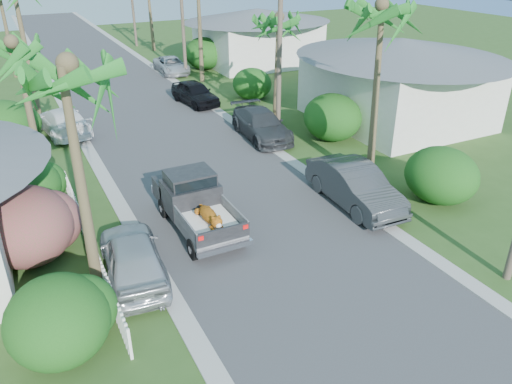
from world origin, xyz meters
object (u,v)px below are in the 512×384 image
palm_r_b (278,18)px  parked_car_rm (261,125)px  parked_car_rd (172,66)px  house_right_near (397,84)px  parked_car_rf (195,93)px  parked_car_lf (63,122)px  parked_car_ln (133,257)px  palm_l_a (60,67)px  house_right_far (257,39)px  palm_r_a (385,6)px  palm_l_b (15,43)px  parked_car_rn (355,186)px  utility_pole_b (280,51)px  utility_pole_c (182,17)px  pickup_truck (194,200)px

palm_r_b → parked_car_rm: bearing=-135.5°
parked_car_rd → house_right_near: size_ratio=0.51×
parked_car_rf → parked_car_lf: bearing=-173.0°
parked_car_ln → palm_l_a: bearing=26.3°
parked_car_lf → palm_l_a: size_ratio=0.62×
parked_car_rm → parked_car_rd: bearing=93.2°
house_right_near → house_right_far: size_ratio=1.00×
parked_car_rm → palm_r_a: bearing=-71.2°
parked_car_rd → palm_l_b: bearing=-121.8°
parked_car_ln → palm_r_b: size_ratio=0.62×
parked_car_rn → parked_car_rd: parked_car_rn is taller
utility_pole_b → palm_l_b: bearing=-175.4°
palm_r_b → parked_car_rn: bearing=-102.2°
house_right_far → parked_car_lf: bearing=-147.3°
palm_r_a → house_right_far: size_ratio=0.97×
palm_r_b → house_right_near: (6.40, -3.00, -3.73)m
palm_r_b → utility_pole_c: 13.11m
parked_car_ln → parked_car_lf: size_ratio=0.88×
palm_r_a → house_right_near: 10.39m
parked_car_lf → parked_car_rn: bearing=115.8°
parked_car_rd → house_right_far: (8.00, 0.29, 1.48)m
parked_car_rn → parked_car_lf: parked_car_rn is taller
palm_l_b → house_right_near: palm_l_b is taller
palm_r_b → parked_car_ln: bearing=-135.1°
parked_car_rm → utility_pole_b: utility_pole_b is taller
parked_car_rd → parked_car_ln: parked_car_ln is taller
pickup_truck → parked_car_rn: 6.52m
parked_car_lf → house_right_near: (18.00, -6.45, 1.48)m
pickup_truck → palm_l_b: size_ratio=0.69×
parked_car_rd → palm_r_b: (1.60, -14.71, 5.31)m
house_right_near → house_right_far: bearing=90.0°
palm_r_a → utility_pole_b: size_ratio=0.97×
parked_car_rm → parked_car_rd: 16.73m
palm_r_a → palm_l_b: bearing=155.4°
pickup_truck → parked_car_rf: pickup_truck is taller
pickup_truck → house_right_near: 16.34m
parked_car_ln → palm_r_b: bearing=-129.0°
pickup_truck → parked_car_rd: 24.95m
parked_car_rm → utility_pole_b: 4.00m
parked_car_rn → utility_pole_c: bearing=89.4°
parked_car_rn → palm_r_b: bearing=80.4°
palm_l_a → palm_r_a: palm_r_a is taller
parked_car_rm → parked_car_rd: (0.46, 16.73, -0.10)m
parked_car_ln → palm_l_b: size_ratio=0.61×
palm_r_a → house_right_far: palm_r_a is taller
parked_car_rd → parked_car_ln: (-10.00, -26.27, 0.12)m
parked_car_rf → parked_car_ln: size_ratio=0.97×
parked_car_rd → house_right_near: (8.00, -17.71, 1.58)m
parked_car_ln → palm_r_b: (11.60, 11.56, 5.19)m
palm_l_a → palm_l_b: bearing=93.8°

